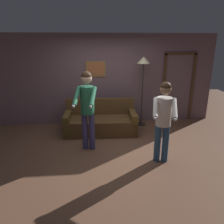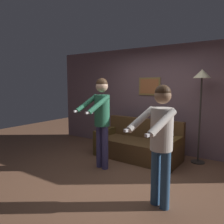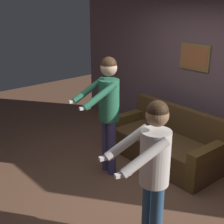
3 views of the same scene
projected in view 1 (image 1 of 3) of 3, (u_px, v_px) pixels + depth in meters
The scene contains 6 objects.
ground_plane at pixel (113, 150), 5.00m from camera, with size 12.00×12.00×0.00m, color brown.
back_wall_assembly at pixel (108, 80), 6.39m from camera, with size 6.40×0.10×2.60m.
couch at pixel (101, 122), 5.94m from camera, with size 1.93×0.92×0.87m.
torchiere_lamp at pixel (143, 68), 6.01m from camera, with size 0.36×0.36×1.98m.
person_standing_left at pixel (87, 103), 4.74m from camera, with size 0.52×0.72×1.79m.
person_standing_right at pixel (164, 116), 4.25m from camera, with size 0.55×0.70×1.67m.
Camera 1 is at (-0.45, -4.45, 2.41)m, focal length 35.00 mm.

